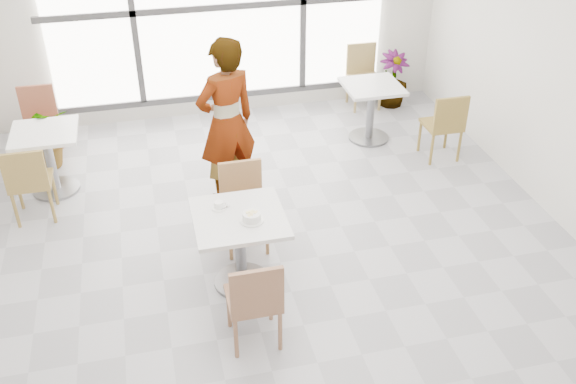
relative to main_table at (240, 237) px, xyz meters
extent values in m
plane|color=#9E9EA5|center=(0.41, 0.20, -0.52)|extent=(7.00, 7.00, 0.00)
plane|color=silver|center=(0.41, 3.70, 0.98)|extent=(6.00, 0.00, 6.00)
cube|color=white|center=(0.41, 3.64, 0.98)|extent=(4.40, 0.04, 2.40)
cube|color=#3F3F42|center=(0.41, 3.61, 0.98)|extent=(4.60, 0.05, 0.08)
cube|color=#3F3F42|center=(-0.69, 3.61, 0.98)|extent=(0.08, 0.05, 2.40)
cube|color=#3F3F42|center=(1.51, 3.61, 0.98)|extent=(0.08, 0.05, 2.40)
cube|color=#3F3F42|center=(0.41, 3.61, -0.24)|extent=(4.60, 0.05, 0.08)
cube|color=silver|center=(0.00, 0.00, 0.21)|extent=(0.80, 0.80, 0.04)
cylinder|color=slate|center=(0.00, 0.00, -0.17)|extent=(0.10, 0.10, 0.71)
cylinder|color=slate|center=(0.00, 0.00, -0.51)|extent=(0.52, 0.52, 0.03)
cube|color=#8C6045|center=(-0.02, -0.72, -0.09)|extent=(0.42, 0.42, 0.04)
cube|color=#8C6045|center=(-0.02, -0.91, 0.14)|extent=(0.42, 0.04, 0.42)
cylinder|color=#8C6045|center=(0.16, -0.54, -0.32)|extent=(0.04, 0.04, 0.41)
cylinder|color=#8C6045|center=(0.16, -0.90, -0.32)|extent=(0.04, 0.04, 0.41)
cylinder|color=#8C6045|center=(-0.20, -0.54, -0.32)|extent=(0.04, 0.04, 0.41)
cylinder|color=#8C6045|center=(-0.20, -0.90, -0.32)|extent=(0.04, 0.04, 0.41)
cube|color=#976B41|center=(0.14, 0.54, -0.09)|extent=(0.42, 0.42, 0.04)
cube|color=#976B41|center=(0.14, 0.73, 0.14)|extent=(0.42, 0.04, 0.42)
cylinder|color=#976B41|center=(-0.04, 0.36, -0.32)|extent=(0.04, 0.04, 0.41)
cylinder|color=#976B41|center=(-0.04, 0.72, -0.32)|extent=(0.04, 0.04, 0.41)
cylinder|color=#976B41|center=(0.32, 0.36, -0.32)|extent=(0.04, 0.04, 0.41)
cylinder|color=#976B41|center=(0.32, 0.72, -0.32)|extent=(0.04, 0.04, 0.41)
cylinder|color=silver|center=(0.10, -0.10, 0.23)|extent=(0.21, 0.21, 0.01)
cylinder|color=silver|center=(0.10, -0.10, 0.27)|extent=(0.16, 0.16, 0.07)
torus|color=silver|center=(0.10, -0.10, 0.31)|extent=(0.16, 0.16, 0.01)
cylinder|color=#C6B582|center=(0.10, -0.10, 0.27)|extent=(0.14, 0.14, 0.05)
cylinder|color=beige|center=(0.11, -0.08, 0.31)|extent=(0.03, 0.03, 0.02)
cylinder|color=beige|center=(0.13, -0.10, 0.31)|extent=(0.03, 0.03, 0.01)
cylinder|color=beige|center=(0.07, -0.07, 0.30)|extent=(0.03, 0.03, 0.02)
cylinder|color=#F1E79B|center=(0.09, -0.10, 0.31)|extent=(0.03, 0.03, 0.01)
cylinder|color=#F8E9A0|center=(0.06, -0.09, 0.31)|extent=(0.03, 0.03, 0.01)
cylinder|color=beige|center=(0.14, -0.09, 0.31)|extent=(0.03, 0.03, 0.02)
cylinder|color=#F8E0A0|center=(0.14, -0.09, 0.31)|extent=(0.03, 0.03, 0.01)
cylinder|color=#F7F09F|center=(0.06, -0.08, 0.31)|extent=(0.03, 0.03, 0.01)
cylinder|color=beige|center=(0.09, -0.13, 0.31)|extent=(0.03, 0.03, 0.02)
cylinder|color=beige|center=(0.11, -0.08, 0.31)|extent=(0.03, 0.03, 0.01)
cylinder|color=beige|center=(0.09, -0.11, 0.31)|extent=(0.03, 0.03, 0.02)
cylinder|color=#F5E69E|center=(0.07, -0.14, 0.31)|extent=(0.03, 0.03, 0.02)
cylinder|color=beige|center=(0.08, -0.11, 0.30)|extent=(0.03, 0.03, 0.01)
cylinder|color=beige|center=(0.08, -0.09, 0.31)|extent=(0.03, 0.03, 0.01)
cylinder|color=white|center=(-0.15, 0.16, 0.23)|extent=(0.13, 0.13, 0.01)
cylinder|color=white|center=(-0.15, 0.16, 0.27)|extent=(0.08, 0.08, 0.06)
torus|color=white|center=(-0.11, 0.16, 0.27)|extent=(0.05, 0.01, 0.05)
cylinder|color=black|center=(-0.15, 0.16, 0.29)|extent=(0.07, 0.07, 0.00)
cube|color=silver|center=(-0.10, 0.14, 0.24)|extent=(0.09, 0.05, 0.00)
sphere|color=silver|center=(-0.07, 0.15, 0.24)|extent=(0.02, 0.02, 0.02)
imported|color=black|center=(0.13, 1.46, 0.41)|extent=(0.79, 0.66, 1.86)
cube|color=white|center=(-1.78, 2.08, 0.21)|extent=(0.70, 0.70, 0.04)
cylinder|color=gray|center=(-1.78, 2.08, -0.17)|extent=(0.10, 0.10, 0.71)
cylinder|color=gray|center=(-1.78, 2.08, -0.51)|extent=(0.52, 0.52, 0.03)
cube|color=silver|center=(2.11, 2.44, 0.21)|extent=(0.70, 0.70, 0.04)
cylinder|color=slate|center=(2.11, 2.44, -0.17)|extent=(0.10, 0.10, 0.71)
cylinder|color=slate|center=(2.11, 2.44, -0.51)|extent=(0.52, 0.52, 0.03)
cube|color=olive|center=(-1.93, 1.59, -0.09)|extent=(0.42, 0.42, 0.04)
cube|color=olive|center=(-1.93, 1.40, 0.14)|extent=(0.42, 0.04, 0.42)
cylinder|color=olive|center=(-1.75, 1.77, -0.32)|extent=(0.04, 0.04, 0.41)
cylinder|color=olive|center=(-1.75, 1.41, -0.32)|extent=(0.04, 0.04, 0.41)
cylinder|color=olive|center=(-2.11, 1.77, -0.32)|extent=(0.04, 0.04, 0.41)
cylinder|color=olive|center=(-2.11, 1.41, -0.32)|extent=(0.04, 0.04, 0.41)
cube|color=#9B543C|center=(-1.94, 2.92, -0.09)|extent=(0.42, 0.42, 0.04)
cube|color=#9B543C|center=(-1.94, 3.11, 0.14)|extent=(0.42, 0.04, 0.42)
cylinder|color=#9B543C|center=(-2.12, 2.74, -0.32)|extent=(0.04, 0.04, 0.41)
cylinder|color=#9B543C|center=(-2.12, 3.10, -0.32)|extent=(0.04, 0.04, 0.41)
cylinder|color=#9B543C|center=(-1.76, 2.74, -0.32)|extent=(0.04, 0.04, 0.41)
cylinder|color=#9B543C|center=(-1.76, 3.10, -0.32)|extent=(0.04, 0.04, 0.41)
cube|color=olive|center=(2.78, 1.79, -0.09)|extent=(0.42, 0.42, 0.04)
cube|color=olive|center=(2.78, 1.60, 0.14)|extent=(0.42, 0.04, 0.42)
cylinder|color=olive|center=(2.96, 1.97, -0.32)|extent=(0.04, 0.04, 0.41)
cylinder|color=olive|center=(2.96, 1.61, -0.32)|extent=(0.04, 0.04, 0.41)
cylinder|color=olive|center=(2.60, 1.97, -0.32)|extent=(0.04, 0.04, 0.41)
cylinder|color=olive|center=(2.60, 1.61, -0.32)|extent=(0.04, 0.04, 0.41)
cube|color=#A2884F|center=(2.36, 3.40, -0.09)|extent=(0.42, 0.42, 0.04)
cube|color=#A2884F|center=(2.36, 3.59, 0.14)|extent=(0.42, 0.04, 0.42)
cylinder|color=#A2884F|center=(2.18, 3.22, -0.32)|extent=(0.04, 0.04, 0.41)
cylinder|color=#A2884F|center=(2.18, 3.58, -0.32)|extent=(0.04, 0.04, 0.41)
cylinder|color=#A2884F|center=(2.54, 3.22, -0.32)|extent=(0.04, 0.04, 0.41)
cylinder|color=#A2884F|center=(2.54, 3.58, -0.32)|extent=(0.04, 0.04, 0.41)
imported|color=#377E37|center=(-1.88, 2.69, -0.13)|extent=(0.81, 0.74, 0.78)
imported|color=#49723D|center=(2.77, 3.35, -0.13)|extent=(0.50, 0.50, 0.78)
camera|label=1|loc=(-0.66, -4.57, 3.42)|focal=40.18mm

